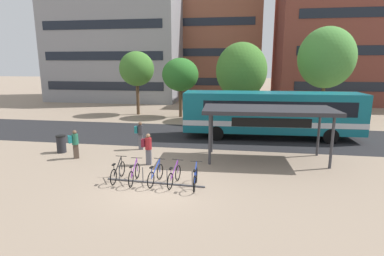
% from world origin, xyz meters
% --- Properties ---
extents(ground, '(200.00, 200.00, 0.00)m').
position_xyz_m(ground, '(0.00, 0.00, 0.00)').
color(ground, gray).
extents(bus_lane_asphalt, '(80.00, 7.20, 0.01)m').
position_xyz_m(bus_lane_asphalt, '(0.00, 9.70, 0.00)').
color(bus_lane_asphalt, '#232326').
rests_on(bus_lane_asphalt, ground).
extents(city_bus, '(12.12, 3.07, 3.20)m').
position_xyz_m(city_bus, '(5.42, 9.69, 1.78)').
color(city_bus, '#0F6070').
rests_on(city_bus, ground).
extents(bike_rack, '(4.44, 0.32, 0.70)m').
position_xyz_m(bike_rack, '(-0.23, 0.39, 0.09)').
color(bike_rack, '#47474C').
rests_on(bike_rack, ground).
extents(parked_bicycle_black_0, '(0.52, 1.72, 0.99)m').
position_xyz_m(parked_bicycle_black_0, '(-1.97, 0.49, 0.38)').
color(parked_bicycle_black_0, black).
rests_on(parked_bicycle_black_0, ground).
extents(parked_bicycle_purple_1, '(0.52, 1.72, 0.99)m').
position_xyz_m(parked_bicycle_purple_1, '(-1.15, 0.35, 0.38)').
color(parked_bicycle_purple_1, black).
rests_on(parked_bicycle_purple_1, ground).
extents(parked_bicycle_blue_2, '(0.52, 1.72, 0.99)m').
position_xyz_m(parked_bicycle_blue_2, '(-0.20, 0.40, 0.38)').
color(parked_bicycle_blue_2, black).
rests_on(parked_bicycle_blue_2, ground).
extents(parked_bicycle_purple_3, '(0.52, 1.72, 0.99)m').
position_xyz_m(parked_bicycle_purple_3, '(0.63, 0.40, 0.38)').
color(parked_bicycle_purple_3, black).
rests_on(parked_bicycle_purple_3, ground).
extents(parked_bicycle_blue_4, '(0.52, 1.72, 0.99)m').
position_xyz_m(parked_bicycle_blue_4, '(1.58, 0.27, 0.38)').
color(parked_bicycle_blue_4, black).
rests_on(parked_bicycle_blue_4, ground).
extents(transit_shelter, '(6.95, 3.31, 2.85)m').
position_xyz_m(transit_shelter, '(4.82, 4.56, 2.67)').
color(transit_shelter, '#38383D').
rests_on(transit_shelter, ground).
extents(commuter_teal_pack_0, '(0.57, 0.41, 1.72)m').
position_xyz_m(commuter_teal_pack_0, '(-2.59, 5.45, 0.99)').
color(commuter_teal_pack_0, '#565660').
rests_on(commuter_teal_pack_0, ground).
extents(commuter_maroon_pack_1, '(0.54, 0.36, 1.65)m').
position_xyz_m(commuter_maroon_pack_1, '(-1.28, 2.80, 0.95)').
color(commuter_maroon_pack_1, '#565660').
rests_on(commuter_maroon_pack_1, ground).
extents(commuter_teal_pack_2, '(0.60, 0.57, 1.60)m').
position_xyz_m(commuter_teal_pack_2, '(-5.54, 3.16, 0.92)').
color(commuter_teal_pack_2, '#47382D').
rests_on(commuter_teal_pack_2, ground).
extents(trash_bin, '(0.55, 0.55, 1.03)m').
position_xyz_m(trash_bin, '(-6.96, 4.10, 0.52)').
color(trash_bin, '#232328').
rests_on(trash_bin, ground).
extents(street_tree_0, '(4.59, 4.59, 7.02)m').
position_xyz_m(street_tree_0, '(3.38, 16.48, 4.51)').
color(street_tree_0, brown).
rests_on(street_tree_0, ground).
extents(street_tree_1, '(5.11, 5.11, 8.45)m').
position_xyz_m(street_tree_1, '(11.09, 18.53, 5.65)').
color(street_tree_1, brown).
rests_on(street_tree_1, ground).
extents(street_tree_2, '(3.45, 3.45, 6.35)m').
position_xyz_m(street_tree_2, '(-6.98, 17.91, 4.60)').
color(street_tree_2, brown).
rests_on(street_tree_2, ground).
extents(street_tree_3, '(3.49, 3.49, 5.67)m').
position_xyz_m(street_tree_3, '(-2.38, 17.15, 4.08)').
color(street_tree_3, brown).
rests_on(street_tree_3, ground).
extents(building_left_wing, '(18.00, 12.97, 19.00)m').
position_xyz_m(building_left_wing, '(-14.11, 31.99, 9.50)').
color(building_left_wing, gray).
rests_on(building_left_wing, ground).
extents(building_right_wing, '(25.62, 12.35, 16.52)m').
position_xyz_m(building_right_wing, '(21.01, 32.71, 8.26)').
color(building_right_wing, brown).
rests_on(building_right_wing, ground).
extents(building_centre_block, '(17.11, 13.00, 16.81)m').
position_xyz_m(building_centre_block, '(-2.43, 39.53, 8.40)').
color(building_centre_block, brown).
rests_on(building_centre_block, ground).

